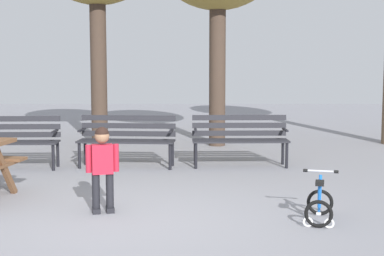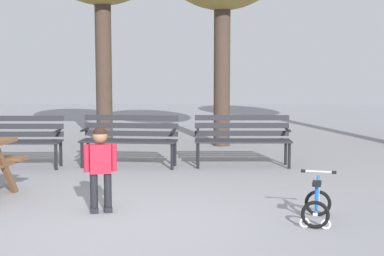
% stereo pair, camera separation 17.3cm
% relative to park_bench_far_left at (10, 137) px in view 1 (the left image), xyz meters
% --- Properties ---
extents(ground, '(36.00, 36.00, 0.00)m').
position_rel_park_bench_far_left_xyz_m(ground, '(2.26, -3.29, -0.51)').
color(ground, gray).
extents(park_bench_far_left, '(1.61, 0.50, 0.85)m').
position_rel_park_bench_far_left_xyz_m(park_bench_far_left, '(0.00, 0.00, 0.00)').
color(park_bench_far_left, '#232328').
rests_on(park_bench_far_left, ground).
extents(park_bench_left, '(1.63, 0.58, 0.85)m').
position_rel_park_bench_far_left_xyz_m(park_bench_left, '(1.91, 0.15, 0.00)').
color(park_bench_left, '#232328').
rests_on(park_bench_left, ground).
extents(park_bench_right, '(1.61, 0.50, 0.85)m').
position_rel_park_bench_far_left_xyz_m(park_bench_right, '(3.80, 0.21, 0.00)').
color(park_bench_right, '#232328').
rests_on(park_bench_right, ground).
extents(child_standing, '(0.37, 0.22, 1.00)m').
position_rel_park_bench_far_left_xyz_m(child_standing, '(1.96, -2.84, 0.08)').
color(child_standing, black).
rests_on(child_standing, ground).
extents(kids_bicycle, '(0.47, 0.62, 0.54)m').
position_rel_park_bench_far_left_xyz_m(kids_bicycle, '(4.39, -3.22, -0.31)').
color(kids_bicycle, black).
rests_on(kids_bicycle, ground).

